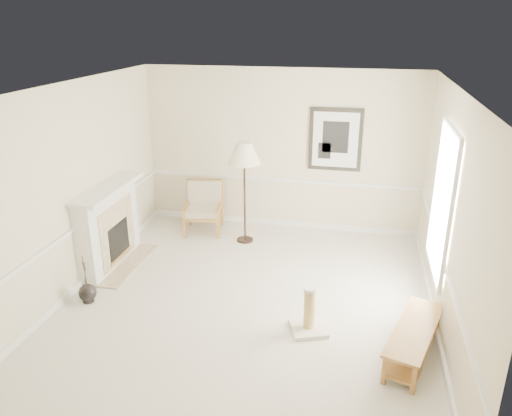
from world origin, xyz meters
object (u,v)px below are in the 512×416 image
(floor_vase, at_px, (88,293))
(floor_lamp, at_px, (244,156))
(armchair, at_px, (204,205))
(bench, at_px, (414,337))
(scratching_post, at_px, (309,317))

(floor_vase, xyz_separation_m, floor_lamp, (1.66, 2.42, 1.41))
(armchair, xyz_separation_m, bench, (3.49, -3.07, -0.23))
(floor_vase, height_order, armchair, armchair)
(floor_vase, bearing_deg, bench, -4.03)
(floor_lamp, relative_size, bench, 1.24)
(armchair, relative_size, bench, 0.63)
(floor_vase, height_order, scratching_post, floor_vase)
(scratching_post, bearing_deg, bench, -11.89)
(floor_lamp, bearing_deg, floor_vase, -124.55)
(bench, xyz_separation_m, scratching_post, (-1.23, 0.26, -0.07))
(floor_vase, relative_size, scratching_post, 1.17)
(armchair, height_order, scratching_post, armchair)
(floor_vase, bearing_deg, floor_lamp, 55.45)
(bench, height_order, scratching_post, scratching_post)
(armchair, height_order, bench, armchair)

